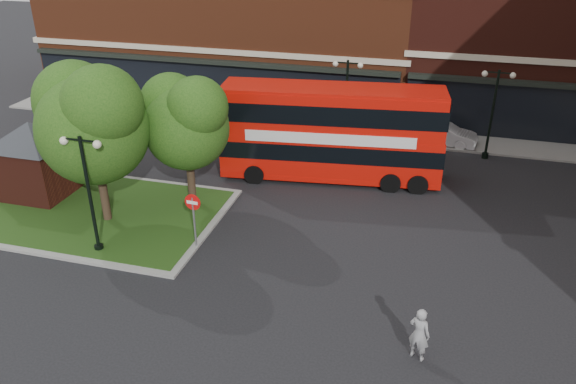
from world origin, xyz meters
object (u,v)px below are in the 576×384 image
(car_silver, at_px, (259,119))
(car_white, at_px, (443,134))
(bus, at_px, (331,127))
(woman, at_px, (419,334))

(car_silver, bearing_deg, car_white, -82.93)
(bus, distance_m, car_white, 8.61)
(woman, relative_size, car_white, 0.46)
(woman, xyz_separation_m, car_silver, (-11.05, 18.14, -0.22))
(woman, bearing_deg, car_white, -67.62)
(bus, bearing_deg, car_silver, 127.40)
(car_silver, xyz_separation_m, car_white, (11.27, 0.41, -0.05))
(bus, xyz_separation_m, woman, (5.26, -12.25, -1.83))
(car_white, bearing_deg, woman, -172.88)
(bus, relative_size, woman, 6.09)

